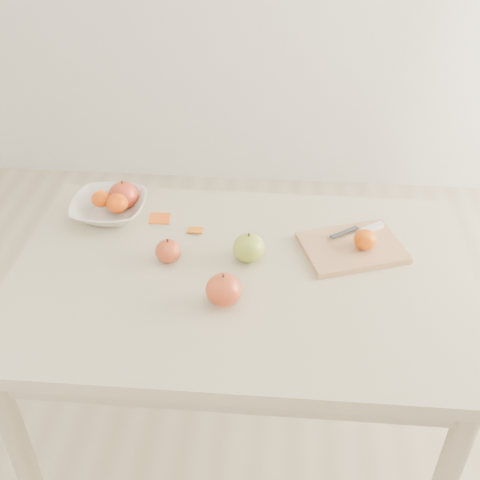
{
  "coord_description": "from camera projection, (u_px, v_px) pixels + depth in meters",
  "views": [
    {
      "loc": [
        0.1,
        -1.22,
        1.76
      ],
      "look_at": [
        0.0,
        0.05,
        0.82
      ],
      "focal_mm": 45.0,
      "sensor_mm": 36.0,
      "label": 1
    }
  ],
  "objects": [
    {
      "name": "board_tangerine",
      "position": [
        365.0,
        240.0,
        1.62
      ],
      "size": [
        0.06,
        0.06,
        0.05
      ],
      "primitive_type": "ellipsoid",
      "color": "#D15D07",
      "rests_on": "cutting_board"
    },
    {
      "name": "bowl_tangerine_near",
      "position": [
        101.0,
        199.0,
        1.78
      ],
      "size": [
        0.06,
        0.06,
        0.05
      ],
      "primitive_type": "ellipsoid",
      "color": "#DB4707",
      "rests_on": "fruit_bowl"
    },
    {
      "name": "orange_peel_a",
      "position": [
        160.0,
        220.0,
        1.78
      ],
      "size": [
        0.06,
        0.05,
        0.01
      ],
      "primitive_type": "cube",
      "rotation": [
        0.21,
        0.0,
        0.06
      ],
      "color": "#DC510F",
      "rests_on": "table"
    },
    {
      "name": "paring_knife",
      "position": [
        368.0,
        229.0,
        1.7
      ],
      "size": [
        0.16,
        0.09,
        0.01
      ],
      "color": "white",
      "rests_on": "cutting_board"
    },
    {
      "name": "ground",
      "position": [
        239.0,
        444.0,
        2.03
      ],
      "size": [
        3.5,
        3.5,
        0.0
      ],
      "primitive_type": "plane",
      "color": "#C6B293",
      "rests_on": "ground"
    },
    {
      "name": "apple_red_c",
      "position": [
        224.0,
        290.0,
        1.47
      ],
      "size": [
        0.09,
        0.09,
        0.08
      ],
      "primitive_type": "ellipsoid",
      "color": "maroon",
      "rests_on": "table"
    },
    {
      "name": "apple_green",
      "position": [
        249.0,
        248.0,
        1.6
      ],
      "size": [
        0.09,
        0.09,
        0.08
      ],
      "primitive_type": "ellipsoid",
      "color": "#638F1B",
      "rests_on": "table"
    },
    {
      "name": "apple_red_b",
      "position": [
        168.0,
        251.0,
        1.61
      ],
      "size": [
        0.07,
        0.07,
        0.06
      ],
      "primitive_type": "ellipsoid",
      "color": "maroon",
      "rests_on": "table"
    },
    {
      "name": "table",
      "position": [
        239.0,
        300.0,
        1.64
      ],
      "size": [
        1.2,
        0.8,
        0.75
      ],
      "color": "beige",
      "rests_on": "ground"
    },
    {
      "name": "cutting_board",
      "position": [
        352.0,
        247.0,
        1.66
      ],
      "size": [
        0.32,
        0.27,
        0.02
      ],
      "primitive_type": "cube",
      "rotation": [
        0.0,
        0.0,
        0.33
      ],
      "color": "tan",
      "rests_on": "table"
    },
    {
      "name": "bowl_tangerine_far",
      "position": [
        117.0,
        203.0,
        1.75
      ],
      "size": [
        0.06,
        0.06,
        0.06
      ],
      "primitive_type": "ellipsoid",
      "color": "#CD3D07",
      "rests_on": "fruit_bowl"
    },
    {
      "name": "orange_peel_b",
      "position": [
        195.0,
        231.0,
        1.73
      ],
      "size": [
        0.05,
        0.04,
        0.01
      ],
      "primitive_type": "cube",
      "rotation": [
        -0.14,
        0.0,
        -0.03
      ],
      "color": "orange",
      "rests_on": "table"
    },
    {
      "name": "fruit_bowl",
      "position": [
        109.0,
        208.0,
        1.78
      ],
      "size": [
        0.22,
        0.22,
        0.05
      ],
      "primitive_type": "imported",
      "color": "white",
      "rests_on": "table"
    },
    {
      "name": "apple_red_a",
      "position": [
        124.0,
        195.0,
        1.81
      ],
      "size": [
        0.09,
        0.09,
        0.08
      ],
      "primitive_type": "ellipsoid",
      "color": "maroon",
      "rests_on": "table"
    }
  ]
}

